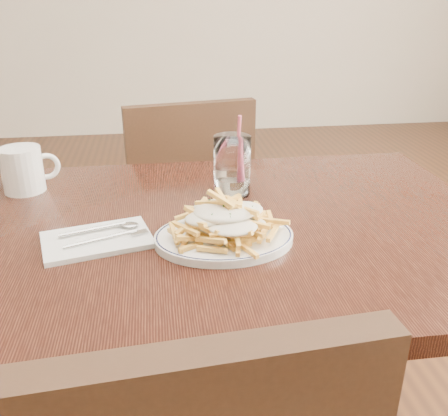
{
  "coord_description": "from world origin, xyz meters",
  "views": [
    {
      "loc": [
        -0.11,
        -0.91,
        1.19
      ],
      "look_at": [
        0.01,
        -0.08,
        0.82
      ],
      "focal_mm": 40.0,
      "sensor_mm": 36.0,
      "label": 1
    }
  ],
  "objects": [
    {
      "name": "table",
      "position": [
        0.0,
        0.0,
        0.67
      ],
      "size": [
        1.2,
        0.8,
        0.75
      ],
      "color": "black",
      "rests_on": "ground"
    },
    {
      "name": "chair_far",
      "position": [
        -0.02,
        0.67,
        0.5
      ],
      "size": [
        0.47,
        0.47,
        0.88
      ],
      "color": "black",
      "rests_on": "ground"
    },
    {
      "name": "fries_plate",
      "position": [
        0.01,
        -0.08,
        0.76
      ],
      "size": [
        0.32,
        0.29,
        0.02
      ],
      "color": "silver",
      "rests_on": "table"
    },
    {
      "name": "loaded_fries",
      "position": [
        0.01,
        -0.08,
        0.8
      ],
      "size": [
        0.22,
        0.18,
        0.06
      ],
      "color": "#EEB749",
      "rests_on": "fries_plate"
    },
    {
      "name": "napkin",
      "position": [
        -0.23,
        -0.05,
        0.75
      ],
      "size": [
        0.22,
        0.17,
        0.01
      ],
      "primitive_type": "cube",
      "rotation": [
        0.0,
        0.0,
        0.24
      ],
      "color": "silver",
      "rests_on": "table"
    },
    {
      "name": "cutlery",
      "position": [
        -0.23,
        -0.05,
        0.76
      ],
      "size": [
        0.17,
        0.12,
        0.01
      ],
      "color": "silver",
      "rests_on": "napkin"
    },
    {
      "name": "water_glass",
      "position": [
        0.06,
        0.16,
        0.81
      ],
      "size": [
        0.08,
        0.08,
        0.19
      ],
      "color": "white",
      "rests_on": "table"
    },
    {
      "name": "coffee_mug",
      "position": [
        -0.42,
        0.24,
        0.8
      ],
      "size": [
        0.13,
        0.09,
        0.11
      ],
      "color": "silver",
      "rests_on": "table"
    }
  ]
}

